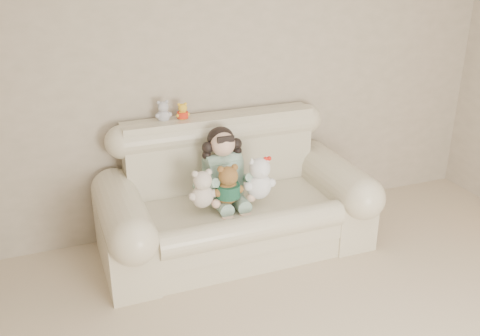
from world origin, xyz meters
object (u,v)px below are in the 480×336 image
at_px(seated_child, 223,164).
at_px(brown_teddy, 228,181).
at_px(sofa, 235,191).
at_px(cream_teddy, 202,185).
at_px(white_cat, 259,174).

relative_size(seated_child, brown_teddy, 1.66).
distance_m(sofa, cream_teddy, 0.37).
relative_size(seated_child, white_cat, 1.50).
bearing_deg(sofa, cream_teddy, -156.91).
xyz_separation_m(brown_teddy, white_cat, (0.25, -0.00, 0.02)).
bearing_deg(seated_child, cream_teddy, -144.35).
distance_m(seated_child, brown_teddy, 0.23).
relative_size(sofa, seated_child, 3.49).
xyz_separation_m(seated_child, white_cat, (0.21, -0.22, -0.02)).
relative_size(brown_teddy, white_cat, 0.90).
bearing_deg(brown_teddy, cream_teddy, 172.72).
relative_size(brown_teddy, cream_teddy, 1.05).
bearing_deg(brown_teddy, white_cat, -3.44).
relative_size(white_cat, cream_teddy, 1.16).
height_order(sofa, seated_child, sofa).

